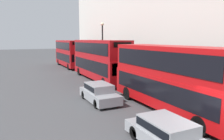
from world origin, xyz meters
name	(u,v)px	position (x,y,z in m)	size (l,w,h in m)	color
bus_leading	(171,76)	(1.60, 4.60, 2.35)	(2.59, 10.34, 4.27)	#B20C0F
bus_second_in_queue	(99,58)	(1.60, 16.79, 2.51)	(2.59, 11.35, 4.56)	#A80F14
bus_third_in_queue	(70,52)	(1.60, 29.88, 2.44)	(2.59, 10.38, 4.44)	#A80F14
car_dark_sedan	(167,133)	(-1.80, 0.73, 0.68)	(1.87, 4.33, 1.27)	gray
car_hatchback	(99,92)	(-1.80, 8.50, 0.73)	(1.78, 4.21, 1.39)	gray
street_lamp	(102,43)	(3.27, 19.73, 4.17)	(0.44, 0.44, 6.79)	black
pedestrian	(117,71)	(4.12, 17.14, 0.81)	(0.36, 0.36, 1.75)	#26262D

